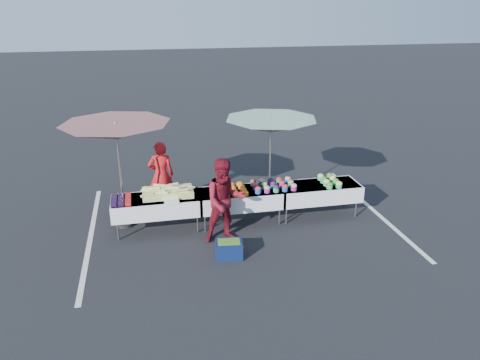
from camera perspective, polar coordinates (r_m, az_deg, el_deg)
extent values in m
plane|color=black|center=(10.45, 0.00, -5.12)|extent=(80.00, 80.00, 0.00)
cube|color=silver|center=(10.34, -17.73, -6.50)|extent=(0.10, 5.00, 0.00)
cube|color=silver|center=(11.48, 15.85, -3.46)|extent=(0.10, 5.00, 0.00)
cube|color=white|center=(9.96, -10.19, -2.22)|extent=(1.80, 0.75, 0.04)
cube|color=white|center=(10.03, -10.13, -3.06)|extent=(1.86, 0.81, 0.36)
cylinder|color=slate|center=(9.94, -14.66, -6.07)|extent=(0.04, 0.04, 0.39)
cylinder|color=slate|center=(10.47, -14.56, -4.62)|extent=(0.04, 0.04, 0.39)
cylinder|color=slate|center=(9.96, -5.19, -5.34)|extent=(0.04, 0.04, 0.39)
cylinder|color=slate|center=(10.49, -5.59, -3.94)|extent=(0.04, 0.04, 0.39)
cube|color=white|center=(10.15, 0.00, -1.42)|extent=(1.80, 0.75, 0.04)
cube|color=white|center=(10.21, 0.00, -2.25)|extent=(1.86, 0.81, 0.36)
cylinder|color=slate|center=(9.98, -4.28, -5.27)|extent=(0.04, 0.04, 0.39)
cylinder|color=slate|center=(10.51, -4.72, -3.87)|extent=(0.04, 0.04, 0.39)
cylinder|color=slate|center=(10.30, 4.82, -4.42)|extent=(0.04, 0.04, 0.39)
cylinder|color=slate|center=(10.81, 3.94, -3.11)|extent=(0.04, 0.04, 0.39)
cube|color=white|center=(10.64, 9.52, -0.63)|extent=(1.80, 0.75, 0.04)
cube|color=white|center=(10.70, 9.47, -1.43)|extent=(1.86, 0.81, 0.36)
cylinder|color=slate|center=(10.34, 5.68, -4.34)|extent=(0.04, 0.04, 0.39)
cylinder|color=slate|center=(10.85, 4.75, -3.03)|extent=(0.04, 0.04, 0.39)
cylinder|color=slate|center=(10.92, 13.93, -3.46)|extent=(0.04, 0.04, 0.39)
cylinder|color=slate|center=(11.40, 12.68, -2.27)|extent=(0.04, 0.04, 0.39)
cube|color=black|center=(9.72, -15.15, -2.88)|extent=(0.12, 0.12, 0.08)
cube|color=black|center=(9.84, -15.12, -2.56)|extent=(0.12, 0.12, 0.08)
cube|color=black|center=(9.97, -15.09, -2.24)|extent=(0.12, 0.12, 0.08)
cube|color=black|center=(10.10, -15.06, -1.93)|extent=(0.12, 0.12, 0.08)
cube|color=black|center=(9.71, -14.33, -2.83)|extent=(0.12, 0.12, 0.08)
cube|color=black|center=(9.83, -14.31, -2.50)|extent=(0.12, 0.12, 0.08)
cube|color=black|center=(9.96, -14.29, -2.18)|extent=(0.12, 0.12, 0.08)
cube|color=black|center=(10.09, -14.27, -1.88)|extent=(0.12, 0.12, 0.08)
cube|color=#AD1B12|center=(9.70, -13.50, -2.77)|extent=(0.12, 0.12, 0.08)
cube|color=#AD1B12|center=(9.83, -13.50, -2.44)|extent=(0.12, 0.12, 0.08)
cube|color=#AD1B12|center=(9.96, -13.49, -2.13)|extent=(0.12, 0.12, 0.08)
cube|color=#AD1B12|center=(10.09, -13.48, -1.82)|extent=(0.12, 0.12, 0.08)
cube|color=#D8D66F|center=(9.98, -8.80, -1.53)|extent=(1.05, 0.55, 0.14)
cylinder|color=#D8D66F|center=(10.12, -7.15, -0.89)|extent=(0.27, 0.09, 0.10)
cylinder|color=#D8D66F|center=(9.98, -11.02, -1.04)|extent=(0.27, 0.14, 0.07)
cylinder|color=#D8D66F|center=(9.83, -8.16, -0.92)|extent=(0.27, 0.14, 0.09)
cylinder|color=#D8D66F|center=(9.99, -11.26, -1.38)|extent=(0.27, 0.15, 0.10)
cylinder|color=#D8D66F|center=(9.89, -9.84, -1.23)|extent=(0.27, 0.15, 0.08)
cylinder|color=#D8D66F|center=(9.97, -9.07, -0.81)|extent=(0.27, 0.10, 0.10)
cylinder|color=#D8D66F|center=(9.86, -9.03, -1.08)|extent=(0.27, 0.07, 0.08)
cylinder|color=#D8D66F|center=(9.78, -9.52, -1.59)|extent=(0.27, 0.14, 0.09)
cylinder|color=#D8D66F|center=(10.12, -9.81, -0.65)|extent=(0.27, 0.12, 0.08)
cylinder|color=#D8D66F|center=(10.08, -6.27, -0.87)|extent=(0.27, 0.16, 0.08)
cylinder|color=#D8D66F|center=(9.90, -10.63, -1.20)|extent=(0.27, 0.11, 0.07)
cylinder|color=#D8D66F|center=(9.75, -9.23, -1.89)|extent=(0.27, 0.10, 0.07)
cylinder|color=#D8D66F|center=(10.08, -8.28, -0.58)|extent=(0.27, 0.12, 0.08)
cylinder|color=#D8D66F|center=(9.74, -11.28, -1.80)|extent=(0.27, 0.15, 0.08)
cylinder|color=#D8D66F|center=(9.96, -10.81, -0.95)|extent=(0.27, 0.10, 0.08)
cylinder|color=#D8D66F|center=(9.91, -7.61, -1.11)|extent=(0.27, 0.16, 0.10)
cylinder|color=#D8D66F|center=(9.85, -10.45, -1.03)|extent=(0.27, 0.12, 0.09)
cylinder|color=#D8D66F|center=(9.73, -7.16, -1.22)|extent=(0.27, 0.09, 0.07)
cylinder|color=#D8D66F|center=(9.79, -6.79, -1.49)|extent=(0.27, 0.10, 0.09)
cylinder|color=#D8D66F|center=(9.85, -7.33, -1.46)|extent=(0.27, 0.12, 0.09)
cylinder|color=#D8D66F|center=(10.18, -8.35, -0.81)|extent=(0.27, 0.10, 0.08)
cube|color=white|center=(9.68, -8.36, -2.53)|extent=(0.30, 0.25, 0.05)
cylinder|color=orange|center=(9.79, -2.81, -2.05)|extent=(0.15, 0.15, 0.05)
ellipsoid|color=#F05D0D|center=(9.77, -2.82, -1.83)|extent=(0.15, 0.15, 0.08)
cylinder|color=orange|center=(9.95, -2.98, -1.65)|extent=(0.15, 0.15, 0.05)
ellipsoid|color=#F05D0D|center=(9.93, -2.99, -1.44)|extent=(0.15, 0.15, 0.08)
cylinder|color=orange|center=(10.11, -3.14, -1.26)|extent=(0.15, 0.15, 0.05)
ellipsoid|color=#F05D0D|center=(10.10, -3.15, -1.05)|extent=(0.15, 0.15, 0.08)
cylinder|color=orange|center=(10.28, -3.30, -0.89)|extent=(0.15, 0.15, 0.05)
ellipsoid|color=#F05D0D|center=(10.26, -3.31, -0.68)|extent=(0.15, 0.15, 0.08)
cylinder|color=orange|center=(9.82, -1.66, -1.95)|extent=(0.15, 0.15, 0.05)
ellipsoid|color=#F05D0D|center=(9.80, -1.66, -1.74)|extent=(0.15, 0.15, 0.08)
cylinder|color=orange|center=(9.98, -1.85, -1.56)|extent=(0.15, 0.15, 0.05)
ellipsoid|color=#F05D0D|center=(9.97, -1.85, -1.35)|extent=(0.15, 0.15, 0.08)
cylinder|color=orange|center=(10.14, -2.03, -1.17)|extent=(0.15, 0.15, 0.05)
ellipsoid|color=#F05D0D|center=(10.13, -2.03, -0.97)|extent=(0.15, 0.15, 0.08)
cylinder|color=orange|center=(10.31, -2.20, -0.80)|extent=(0.15, 0.15, 0.05)
ellipsoid|color=#F05D0D|center=(10.29, -2.21, -0.60)|extent=(0.15, 0.15, 0.08)
cylinder|color=orange|center=(9.85, -0.52, -1.86)|extent=(0.15, 0.15, 0.05)
ellipsoid|color=#F05D0D|center=(9.84, -0.52, -1.64)|extent=(0.15, 0.15, 0.08)
cylinder|color=orange|center=(10.01, -0.72, -1.47)|extent=(0.15, 0.15, 0.05)
ellipsoid|color=#F05D0D|center=(10.00, -0.72, -1.26)|extent=(0.15, 0.15, 0.08)
cylinder|color=orange|center=(10.18, -0.92, -1.09)|extent=(0.15, 0.15, 0.05)
ellipsoid|color=#F05D0D|center=(10.16, -0.92, -0.88)|extent=(0.15, 0.15, 0.08)
cylinder|color=orange|center=(10.34, -1.11, -0.72)|extent=(0.15, 0.15, 0.05)
ellipsoid|color=#F05D0D|center=(10.33, -1.11, -0.51)|extent=(0.15, 0.15, 0.08)
cylinder|color=orange|center=(9.89, 0.62, -1.77)|extent=(0.15, 0.15, 0.05)
ellipsoid|color=#F05D0D|center=(9.87, 0.62, -1.55)|extent=(0.15, 0.15, 0.08)
cylinder|color=orange|center=(10.05, 0.40, -1.38)|extent=(0.15, 0.15, 0.05)
ellipsoid|color=#F05D0D|center=(10.04, 0.40, -1.17)|extent=(0.15, 0.15, 0.08)
cylinder|color=orange|center=(10.21, 0.18, -1.00)|extent=(0.15, 0.15, 0.05)
ellipsoid|color=#F05D0D|center=(10.20, 0.18, -0.79)|extent=(0.15, 0.15, 0.08)
cylinder|color=orange|center=(10.38, -0.03, -0.63)|extent=(0.15, 0.15, 0.05)
ellipsoid|color=#F05D0D|center=(10.36, -0.03, -0.43)|extent=(0.15, 0.15, 0.08)
cylinder|color=#224DA2|center=(10.00, 2.22, -1.36)|extent=(0.13, 0.13, 0.10)
ellipsoid|color=#A0223D|center=(9.98, 2.23, -1.04)|extent=(0.14, 0.14, 0.10)
cylinder|color=#9C2189|center=(10.20, 1.92, -0.90)|extent=(0.13, 0.13, 0.10)
ellipsoid|color=#A0223D|center=(10.17, 1.93, -0.59)|extent=(0.14, 0.14, 0.10)
cylinder|color=#2AAA5F|center=(10.39, 1.64, -0.46)|extent=(0.13, 0.13, 0.10)
ellipsoid|color=#A0223D|center=(10.37, 1.64, -0.15)|extent=(0.14, 0.14, 0.10)
cylinder|color=#9C2189|center=(10.05, 3.33, -1.27)|extent=(0.13, 0.13, 0.10)
ellipsoid|color=#9E864C|center=(10.02, 3.34, -0.95)|extent=(0.14, 0.14, 0.10)
cylinder|color=#2AAA5F|center=(10.24, 3.01, -0.81)|extent=(0.13, 0.13, 0.10)
ellipsoid|color=#9E864C|center=(10.22, 3.02, -0.50)|extent=(0.14, 0.14, 0.10)
cylinder|color=#224DA2|center=(10.44, 2.70, -0.37)|extent=(0.13, 0.13, 0.10)
ellipsoid|color=#9E864C|center=(10.42, 2.71, -0.07)|extent=(0.14, 0.14, 0.10)
cylinder|color=#2AAA5F|center=(10.10, 4.43, -1.18)|extent=(0.13, 0.13, 0.10)
ellipsoid|color=#22112E|center=(10.08, 4.44, -0.86)|extent=(0.14, 0.14, 0.10)
cylinder|color=#224DA2|center=(10.29, 4.09, -0.73)|extent=(0.13, 0.13, 0.10)
ellipsoid|color=#22112E|center=(10.27, 4.10, -0.42)|extent=(0.14, 0.14, 0.10)
cylinder|color=#9C2189|center=(10.49, 3.76, -0.29)|extent=(0.13, 0.13, 0.10)
ellipsoid|color=#22112E|center=(10.47, 3.77, 0.02)|extent=(0.14, 0.14, 0.10)
cylinder|color=#224DA2|center=(10.15, 5.51, -1.09)|extent=(0.13, 0.13, 0.10)
ellipsoid|color=#A0223D|center=(10.13, 5.52, -0.78)|extent=(0.14, 0.14, 0.10)
cylinder|color=#9C2189|center=(10.35, 5.15, -0.64)|extent=(0.13, 0.13, 0.10)
ellipsoid|color=#A0223D|center=(10.33, 5.16, -0.33)|extent=(0.14, 0.14, 0.10)
cylinder|color=#2AAA5F|center=(10.54, 4.81, -0.21)|extent=(0.13, 0.13, 0.10)
ellipsoid|color=#A0223D|center=(10.52, 4.82, 0.10)|extent=(0.14, 0.14, 0.10)
cylinder|color=#9C2189|center=(10.21, 6.58, -1.00)|extent=(0.13, 0.13, 0.10)
ellipsoid|color=#9E864C|center=(10.19, 6.60, -0.69)|extent=(0.14, 0.14, 0.10)
cylinder|color=#2AAA5F|center=(10.41, 6.21, -0.55)|extent=(0.13, 0.13, 0.10)
ellipsoid|color=#9E864C|center=(10.38, 6.22, -0.25)|extent=(0.14, 0.14, 0.10)
cylinder|color=#224DA2|center=(10.60, 5.84, -0.13)|extent=(0.13, 0.13, 0.10)
ellipsoid|color=#9E864C|center=(10.58, 5.86, 0.18)|extent=(0.14, 0.14, 0.10)
cylinder|color=#2AAA5F|center=(10.44, 10.86, -0.82)|extent=(0.14, 0.14, 0.08)
ellipsoid|color=#457B20|center=(10.42, 10.88, -0.54)|extent=(0.14, 0.14, 0.11)
cylinder|color=#2AAA5F|center=(10.59, 10.49, -0.46)|extent=(0.14, 0.14, 0.08)
ellipsoid|color=#B9C357|center=(10.57, 10.51, -0.19)|extent=(0.14, 0.14, 0.11)
cylinder|color=#2AAA5F|center=(10.74, 10.14, -0.12)|extent=(0.14, 0.14, 0.08)
ellipsoid|color=#457B20|center=(10.72, 10.16, 0.16)|extent=(0.14, 0.14, 0.11)
cylinder|color=#2AAA5F|center=(10.90, 9.79, 0.22)|extent=(0.14, 0.14, 0.08)
ellipsoid|color=#B9C357|center=(10.88, 9.81, 0.49)|extent=(0.14, 0.14, 0.11)
cylinder|color=#2AAA5F|center=(10.52, 11.97, -0.72)|extent=(0.14, 0.14, 0.08)
ellipsoid|color=#B9C357|center=(10.50, 11.99, -0.44)|extent=(0.14, 0.14, 0.11)
cylinder|color=#2AAA5F|center=(10.67, 11.59, -0.37)|extent=(0.14, 0.14, 0.08)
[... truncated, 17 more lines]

